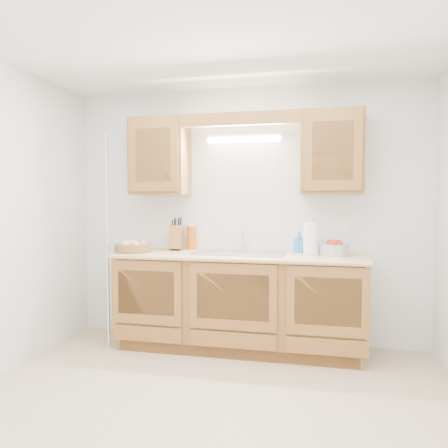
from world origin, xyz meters
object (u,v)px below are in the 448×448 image
(paper_towel, at_px, (311,239))
(apple_bowl, at_px, (334,248))
(knife_block, at_px, (176,238))
(fruit_basket, at_px, (133,247))

(paper_towel, height_order, apple_bowl, paper_towel)
(knife_block, bearing_deg, apple_bowl, -9.85)
(fruit_basket, relative_size, knife_block, 1.21)
(paper_towel, bearing_deg, knife_block, 175.14)
(paper_towel, relative_size, apple_bowl, 0.97)
(fruit_basket, relative_size, paper_towel, 1.19)
(apple_bowl, bearing_deg, fruit_basket, -175.57)
(fruit_basket, xyz_separation_m, apple_bowl, (1.88, 0.15, 0.01))
(knife_block, relative_size, apple_bowl, 0.96)
(knife_block, bearing_deg, fruit_basket, -153.35)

